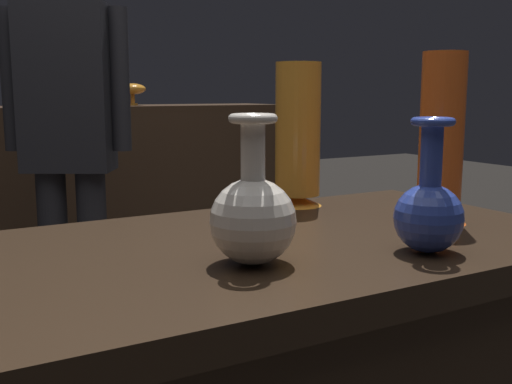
# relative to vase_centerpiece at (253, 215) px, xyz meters

# --- Properties ---
(back_display_shelf) EXTENTS (2.60, 0.40, 0.99)m
(back_display_shelf) POSITION_rel_vase_centerpiece_xyz_m (0.08, 2.32, -0.38)
(back_display_shelf) COLOR #422D1E
(back_display_shelf) RESTS_ON ground_plane
(vase_centerpiece) EXTENTS (0.13, 0.13, 0.23)m
(vase_centerpiece) POSITION_rel_vase_centerpiece_xyz_m (0.00, 0.00, 0.00)
(vase_centerpiece) COLOR silver
(vase_centerpiece) RESTS_ON display_plinth
(vase_tall_behind) EXTENTS (0.11, 0.11, 0.34)m
(vase_tall_behind) POSITION_rel_vase_centerpiece_xyz_m (0.47, 0.08, 0.08)
(vase_tall_behind) COLOR #E55B1E
(vase_tall_behind) RESTS_ON display_plinth
(vase_left_accent) EXTENTS (0.11, 0.11, 0.22)m
(vase_left_accent) POSITION_rel_vase_centerpiece_xyz_m (0.28, -0.08, -0.01)
(vase_left_accent) COLOR #2D429E
(vase_left_accent) RESTS_ON display_plinth
(vase_right_accent) EXTENTS (0.11, 0.11, 0.33)m
(vase_right_accent) POSITION_rel_vase_centerpiece_xyz_m (0.33, 0.38, 0.08)
(vase_right_accent) COLOR orange
(vase_right_accent) RESTS_ON display_plinth
(shelf_vase_center) EXTENTS (0.16, 0.16, 0.13)m
(shelf_vase_center) POSITION_rel_vase_centerpiece_xyz_m (0.08, 2.27, 0.21)
(shelf_vase_center) COLOR #7A388E
(shelf_vase_center) RESTS_ON back_display_shelf
(shelf_vase_right) EXTENTS (0.14, 0.14, 0.11)m
(shelf_vase_right) POSITION_rel_vase_centerpiece_xyz_m (0.60, 2.33, 0.19)
(shelf_vase_right) COLOR orange
(shelf_vase_right) RESTS_ON back_display_shelf
(visitor_center_back) EXTENTS (0.42, 0.32, 1.56)m
(visitor_center_back) POSITION_rel_vase_centerpiece_xyz_m (0.08, 1.53, 0.03)
(visitor_center_back) COLOR #232328
(visitor_center_back) RESTS_ON ground_plane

